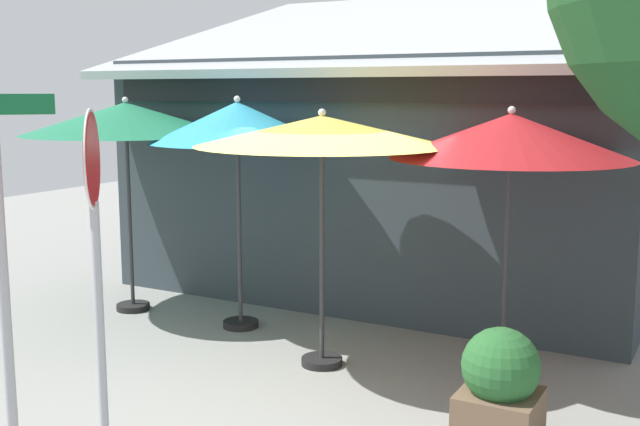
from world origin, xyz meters
name	(u,v)px	position (x,y,z in m)	size (l,w,h in m)	color
ground_plane	(281,401)	(0.00, 0.00, -0.05)	(28.00, 28.00, 0.10)	gray
cafe_building	(411,165)	(-0.79, 5.15, 1.76)	(7.74, 5.79, 4.65)	#333D42
stop_sign	(95,225)	(-0.44, -1.88, 1.92)	(0.46, 0.60, 2.78)	#A8AAB2
patio_umbrella_forest_green_left	(126,120)	(-3.30, 1.57, 2.53)	(2.67, 2.67, 2.83)	black
patio_umbrella_teal_center	(237,124)	(-1.60, 1.63, 2.51)	(2.12, 2.12, 2.84)	black
patio_umbrella_mustard_right	(322,133)	(-0.07, 0.95, 2.48)	(2.63, 2.63, 2.72)	black
patio_umbrella_crimson_far_right	(511,138)	(1.69, 1.60, 2.44)	(2.41, 2.41, 2.75)	black
sidewalk_planter	(500,390)	(2.13, -0.08, 0.51)	(0.63, 0.63, 1.03)	brown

